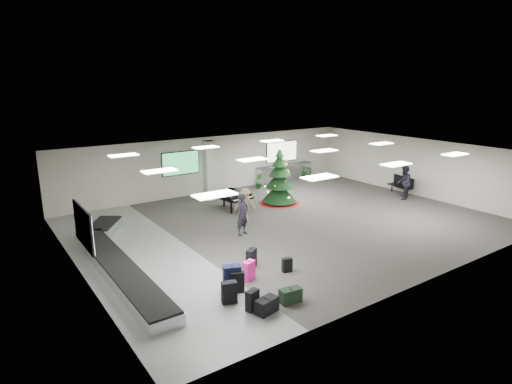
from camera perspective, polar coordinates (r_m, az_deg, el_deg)
ground at (r=19.44m, az=4.41°, el=-4.19°), size 18.00×18.00×0.00m
room_envelope at (r=19.11m, az=2.39°, el=2.76°), size 18.02×14.02×3.21m
baggage_carousel at (r=15.86m, az=-18.23°, el=-8.55°), size 2.28×9.71×0.43m
service_counter at (r=27.33m, az=3.82°, el=2.53°), size 4.05×0.65×1.08m
suitcase_0 at (r=12.33m, az=-0.49°, el=-14.24°), size 0.44×0.32×0.63m
suitcase_1 at (r=13.27m, az=-2.54°, el=-11.90°), size 0.49×0.39×0.69m
pink_suitcase at (r=14.02m, az=-0.96°, el=-10.43°), size 0.47×0.36×0.66m
suitcase_3 at (r=14.90m, az=-0.62°, el=-8.81°), size 0.50×0.44×0.68m
navy_suitcase at (r=13.32m, az=-3.22°, el=-11.41°), size 0.61×0.49×0.85m
suitcase_5 at (r=12.70m, az=-3.60°, el=-13.23°), size 0.49×0.37×0.68m
green_duffel at (r=12.81m, az=4.62°, el=-13.58°), size 0.67×0.40×0.45m
suitcase_7 at (r=14.64m, az=4.16°, el=-9.67°), size 0.37×0.26×0.51m
black_duffel at (r=12.26m, az=1.44°, el=-14.90°), size 0.72×0.48×0.45m
christmas_tree at (r=22.33m, az=3.13°, el=1.13°), size 2.15×2.15×3.07m
grand_piano at (r=21.36m, az=-3.19°, el=-0.46°), size 1.56×1.90×0.99m
bench at (r=25.71m, az=18.80°, el=1.03°), size 0.82×1.64×1.00m
traveler_a at (r=17.75m, az=-1.80°, el=-2.98°), size 0.75×0.61×1.78m
traveler_b at (r=19.52m, az=-1.46°, el=-1.70°), size 1.15×1.01×1.54m
traveler_bench at (r=24.43m, az=19.11°, el=1.22°), size 1.14×1.08×1.87m
potted_plant_left at (r=25.47m, az=0.36°, el=1.44°), size 0.58×0.62×0.89m
potted_plant_right at (r=27.89m, az=7.05°, el=2.51°), size 0.57×0.57×0.92m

